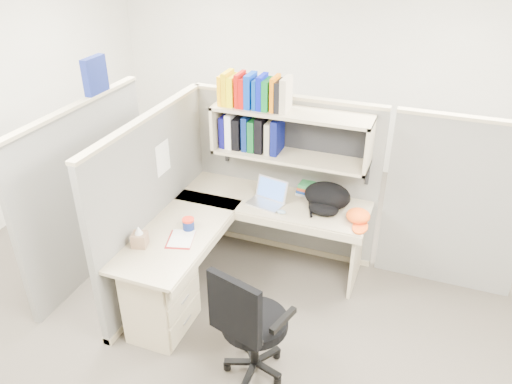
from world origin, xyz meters
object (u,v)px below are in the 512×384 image
at_px(desk, 193,270).
at_px(task_chair, 251,339).
at_px(snack_canister, 188,224).
at_px(laptop, 266,194).
at_px(backpack, 326,199).

distance_m(desk, task_chair, 0.85).
bearing_deg(snack_canister, desk, -56.97).
relative_size(desk, laptop, 5.64).
bearing_deg(backpack, snack_canister, -146.70).
bearing_deg(task_chair, laptop, 105.17).
bearing_deg(snack_canister, laptop, 52.69).
bearing_deg(backpack, desk, -138.07).
distance_m(desk, snack_canister, 0.39).
bearing_deg(desk, task_chair, -34.18).
distance_m(backpack, snack_canister, 1.21).
xyz_separation_m(snack_canister, task_chair, (0.80, -0.63, -0.42)).
bearing_deg(backpack, task_chair, -99.94).
height_order(desk, snack_canister, snack_canister).
distance_m(laptop, task_chair, 1.37).
distance_m(desk, laptop, 0.93).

